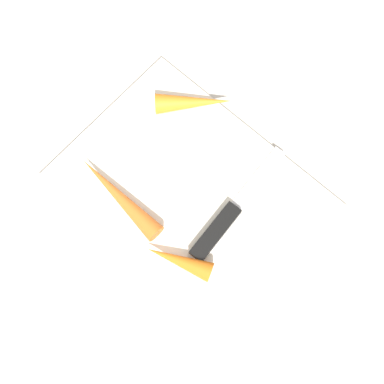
{
  "coord_description": "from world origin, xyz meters",
  "views": [
    {
      "loc": [
        -0.13,
        0.15,
        0.67
      ],
      "look_at": [
        0.0,
        0.0,
        0.01
      ],
      "focal_mm": 45.44,
      "sensor_mm": 36.0,
      "label": 1
    }
  ],
  "objects_px": {
    "cutting_board": "(192,193)",
    "carrot_shortest": "(179,261)",
    "knife": "(221,224)",
    "carrot_longest": "(119,196)",
    "carrot_medium": "(193,102)"
  },
  "relations": [
    {
      "from": "cutting_board",
      "to": "carrot_medium",
      "type": "bearing_deg",
      "value": -48.96
    },
    {
      "from": "cutting_board",
      "to": "carrot_shortest",
      "type": "relative_size",
      "value": 3.97
    },
    {
      "from": "cutting_board",
      "to": "carrot_longest",
      "type": "distance_m",
      "value": 0.1
    },
    {
      "from": "knife",
      "to": "carrot_shortest",
      "type": "distance_m",
      "value": 0.08
    },
    {
      "from": "knife",
      "to": "carrot_shortest",
      "type": "bearing_deg",
      "value": 169.93
    },
    {
      "from": "cutting_board",
      "to": "knife",
      "type": "distance_m",
      "value": 0.06
    },
    {
      "from": "knife",
      "to": "carrot_longest",
      "type": "bearing_deg",
      "value": 113.38
    },
    {
      "from": "knife",
      "to": "carrot_longest",
      "type": "relative_size",
      "value": 1.33
    },
    {
      "from": "knife",
      "to": "carrot_longest",
      "type": "height_order",
      "value": "carrot_longest"
    },
    {
      "from": "knife",
      "to": "carrot_longest",
      "type": "xyz_separation_m",
      "value": [
        0.13,
        0.07,
        0.01
      ]
    },
    {
      "from": "carrot_shortest",
      "to": "knife",
      "type": "bearing_deg",
      "value": -117.86
    },
    {
      "from": "cutting_board",
      "to": "carrot_medium",
      "type": "height_order",
      "value": "carrot_medium"
    },
    {
      "from": "knife",
      "to": "carrot_shortest",
      "type": "height_order",
      "value": "carrot_shortest"
    },
    {
      "from": "cutting_board",
      "to": "carrot_longest",
      "type": "bearing_deg",
      "value": 47.75
    },
    {
      "from": "carrot_medium",
      "to": "knife",
      "type": "bearing_deg",
      "value": -80.55
    }
  ]
}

